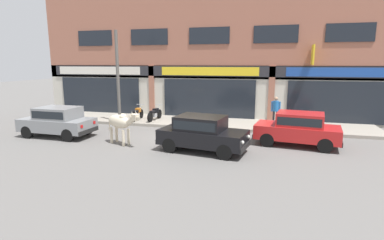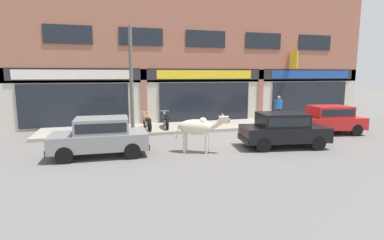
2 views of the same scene
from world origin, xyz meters
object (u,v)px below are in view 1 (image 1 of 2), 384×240
Objects in this scene: car_2 at (58,120)px; pedestrian at (276,108)px; motorcycle_1 at (155,114)px; motorcycle_0 at (137,114)px; utility_pole at (118,77)px; car_1 at (202,132)px; car_0 at (298,127)px; cow at (121,122)px.

pedestrian reaches higher than car_2.
motorcycle_0 is at bearing -168.97° from motorcycle_1.
car_2 is 4.27m from utility_pole.
car_1 is 7.48m from utility_pole.
pedestrian reaches higher than motorcycle_0.
pedestrian is (2.96, 5.11, 0.33)m from car_1.
car_2 is (-11.23, -1.21, 0.00)m from car_0.
car_1 is 2.36× the size of pedestrian.
car_1 and car_2 have the same top height.
car_0 is 2.08× the size of motorcycle_1.
pedestrian is (10.33, 4.45, 0.33)m from car_2.
car_1 is (3.70, -0.13, -0.19)m from cow.
cow is 4.95m from motorcycle_1.
cow is at bearing -8.19° from car_2.
utility_pole reaches higher than motorcycle_1.
utility_pole is at bearing -154.30° from motorcycle_1.
car_0 is 2.35× the size of pedestrian.
car_1 is at bearing -43.61° from motorcycle_0.
car_1 is at bearing -154.17° from car_0.
cow is 4.93m from motorcycle_0.
utility_pole is (-2.20, 4.02, 1.77)m from cow.
car_0 reaches higher than motorcycle_0.
car_0 is at bearing 12.93° from cow.
car_0 is at bearing 25.83° from car_1.
motorcycle_1 is at bearing 158.08° from car_0.
motorcycle_0 is 1.00× the size of motorcycle_1.
car_1 is 2.08× the size of motorcycle_1.
pedestrian is at bearing 59.96° from car_1.
utility_pole is (-0.82, -0.69, 2.22)m from motorcycle_0.
cow is 1.24× the size of pedestrian.
utility_pole reaches higher than car_0.
motorcycle_0 is at bearing 161.58° from car_0.
utility_pole is (1.48, 3.49, 1.96)m from car_2.
car_1 is 1.03× the size of car_2.
pedestrian is at bearing 36.79° from cow.
motorcycle_0 is 1.13× the size of pedestrian.
motorcycle_1 is at bearing 52.74° from car_2.
utility_pole is (-1.86, -0.89, 2.22)m from motorcycle_1.
cow is at bearing -61.33° from utility_pole.
car_2 is at bearing -118.76° from motorcycle_0.
car_0 is 1.03× the size of car_2.
motorcycle_0 is (-8.94, 2.98, -0.26)m from car_0.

